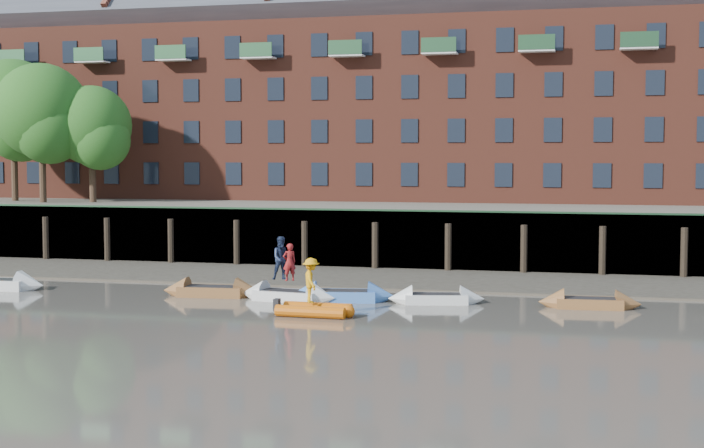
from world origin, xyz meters
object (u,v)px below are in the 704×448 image
(rib_tender, at_px, (317,310))
(person_rower_a, at_px, (289,262))
(rowboat_6, at_px, (590,303))
(person_rib_crew, at_px, (311,280))
(rowboat_3, at_px, (288,295))
(rowboat_5, at_px, (436,299))
(person_rower_b, at_px, (282,258))
(rowboat_4, at_px, (342,296))
(rowboat_2, at_px, (212,291))

(rib_tender, height_order, person_rower_a, person_rower_a)
(rowboat_6, relative_size, person_rib_crew, 2.38)
(rowboat_3, distance_m, rowboat_6, 12.66)
(rowboat_3, bearing_deg, rowboat_5, 14.41)
(rowboat_3, xyz_separation_m, person_rower_b, (-0.31, 0.23, 1.58))
(rowboat_3, xyz_separation_m, rowboat_4, (2.30, 0.46, 0.01))
(rowboat_2, relative_size, rowboat_4, 0.98)
(rowboat_4, bearing_deg, rowboat_3, -178.20)
(rib_tender, bearing_deg, person_rower_b, 127.37)
(rowboat_5, bearing_deg, rib_tender, -144.96)
(rowboat_2, relative_size, person_rib_crew, 2.61)
(rowboat_5, bearing_deg, person_rower_b, 172.53)
(rowboat_5, distance_m, rib_tender, 5.86)
(rowboat_3, relative_size, rib_tender, 1.48)
(rowboat_5, xyz_separation_m, rowboat_6, (6.30, 0.25, 0.00))
(rowboat_6, relative_size, person_rower_a, 2.60)
(rowboat_3, bearing_deg, rowboat_6, 12.26)
(rowboat_5, xyz_separation_m, person_rower_b, (-6.64, -0.51, 1.59))
(rowboat_3, distance_m, person_rib_crew, 4.17)
(rowboat_3, xyz_separation_m, rib_tender, (2.32, -3.54, 0.00))
(rowboat_4, relative_size, person_rower_b, 2.49)
(rowboat_6, bearing_deg, rib_tender, -159.64)
(rowboat_5, xyz_separation_m, person_rower_a, (-6.26, -0.70, 1.46))
(rowboat_4, xyz_separation_m, rowboat_6, (10.33, 0.54, -0.02))
(rowboat_4, height_order, rowboat_6, rowboat_4)
(rowboat_5, distance_m, person_rower_a, 6.46)
(rowboat_4, distance_m, rowboat_5, 4.04)
(rowboat_2, bearing_deg, rowboat_5, -3.09)
(rowboat_6, height_order, person_rower_a, person_rower_a)
(rowboat_3, distance_m, person_rower_a, 1.44)
(rowboat_2, height_order, rowboat_4, rowboat_4)
(person_rower_b, bearing_deg, person_rib_crew, -84.74)
(person_rower_b, bearing_deg, rowboat_6, -24.18)
(rowboat_3, bearing_deg, person_rower_a, 36.65)
(person_rower_a, bearing_deg, rowboat_2, -44.09)
(rowboat_6, bearing_deg, person_rib_crew, -160.65)
(person_rower_b, distance_m, person_rib_crew, 4.39)
(rowboat_4, distance_m, rowboat_6, 10.34)
(rowboat_3, relative_size, person_rib_crew, 2.57)
(rowboat_5, bearing_deg, rowboat_4, 172.15)
(rowboat_4, xyz_separation_m, person_rower_a, (-2.22, -0.42, 1.43))
(person_rower_b, xyz_separation_m, person_rib_crew, (2.37, -3.67, -0.43))
(rowboat_3, height_order, person_rower_a, person_rower_a)
(rib_tender, distance_m, person_rower_a, 4.47)
(rowboat_5, distance_m, rowboat_6, 6.30)
(rowboat_4, bearing_deg, rowboat_5, -5.42)
(person_rower_a, bearing_deg, rib_tender, 84.21)
(rowboat_3, xyz_separation_m, person_rib_crew, (2.05, -3.44, 1.15))
(rowboat_2, bearing_deg, rowboat_6, -2.84)
(rowboat_5, xyz_separation_m, person_rib_crew, (-4.28, -4.18, 1.16))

